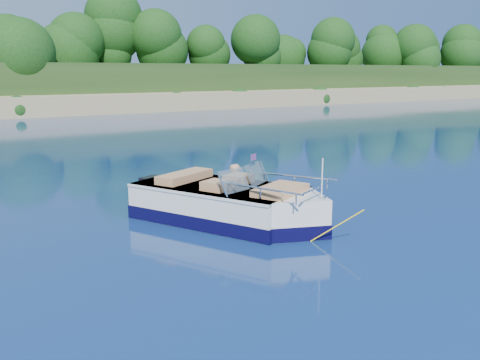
{
  "coord_description": "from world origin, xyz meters",
  "views": [
    {
      "loc": [
        -5.29,
        -6.63,
        3.36
      ],
      "look_at": [
        1.34,
        3.68,
        0.85
      ],
      "focal_mm": 40.0,
      "sensor_mm": 36.0,
      "label": 1
    }
  ],
  "objects": [
    {
      "name": "ground",
      "position": [
        0.0,
        0.0,
        0.0
      ],
      "size": [
        160.0,
        160.0,
        0.0
      ],
      "primitive_type": "plane",
      "color": "#091B40",
      "rests_on": "ground"
    },
    {
      "name": "motorboat",
      "position": [
        0.87,
        3.24,
        0.36
      ],
      "size": [
        3.47,
        5.22,
        1.88
      ],
      "rotation": [
        0.0,
        0.0,
        0.43
      ],
      "color": "silver",
      "rests_on": "ground"
    },
    {
      "name": "tow_tube",
      "position": [
        1.93,
        5.06,
        0.1
      ],
      "size": [
        1.51,
        1.51,
        0.37
      ],
      "rotation": [
        0.0,
        0.0,
        -0.09
      ],
      "color": "yellow",
      "rests_on": "ground"
    },
    {
      "name": "boy",
      "position": [
        1.97,
        4.96,
        0.0
      ],
      "size": [
        0.45,
        0.87,
        1.66
      ],
      "primitive_type": "imported",
      "rotation": [
        0.0,
        -0.17,
        1.48
      ],
      "color": "tan",
      "rests_on": "ground"
    }
  ]
}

